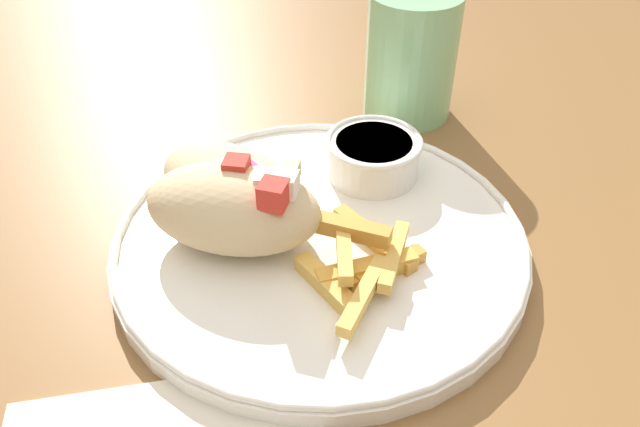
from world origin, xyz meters
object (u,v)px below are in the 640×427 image
(pita_sandwich_near, at_px, (234,208))
(sauce_ramekin, at_px, (373,154))
(plate, at_px, (320,239))
(fries_pile, at_px, (361,259))
(pita_sandwich_far, at_px, (234,188))
(water_glass, at_px, (410,61))

(pita_sandwich_near, xyz_separation_m, sauce_ramekin, (0.09, 0.10, -0.01))
(plate, relative_size, fries_pile, 2.39)
(plate, relative_size, pita_sandwich_far, 2.06)
(sauce_ramekin, bearing_deg, plate, -110.98)
(plate, distance_m, water_glass, 0.23)
(plate, xyz_separation_m, fries_pile, (0.03, -0.03, 0.02))
(plate, relative_size, water_glass, 2.55)
(plate, bearing_deg, pita_sandwich_far, 170.89)
(plate, height_order, pita_sandwich_far, pita_sandwich_far)
(plate, xyz_separation_m, water_glass, (0.06, 0.22, 0.04))
(plate, bearing_deg, water_glass, 75.45)
(plate, height_order, sauce_ramekin, sauce_ramekin)
(pita_sandwich_near, relative_size, water_glass, 1.08)
(fries_pile, relative_size, water_glass, 1.07)
(pita_sandwich_near, relative_size, fries_pile, 1.01)
(pita_sandwich_far, distance_m, sauce_ramekin, 0.12)
(pita_sandwich_far, distance_m, fries_pile, 0.11)
(fries_pile, distance_m, water_glass, 0.25)
(pita_sandwich_near, height_order, sauce_ramekin, pita_sandwich_near)
(pita_sandwich_near, bearing_deg, plate, 18.81)
(plate, height_order, pita_sandwich_near, pita_sandwich_near)
(fries_pile, bearing_deg, pita_sandwich_near, 169.24)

